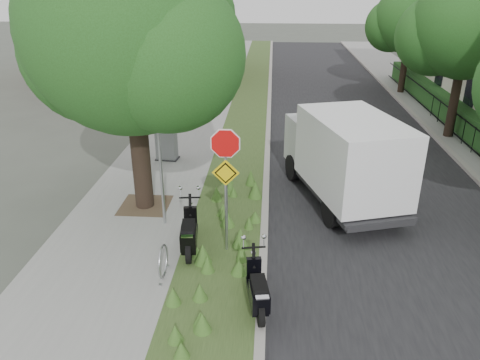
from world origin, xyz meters
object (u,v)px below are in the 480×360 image
object	(u,v)px
scooter_near	(189,237)
utility_cabinet	(167,146)
sign_assembly	(226,166)
scooter_far	(258,295)
box_truck	(345,154)

from	to	relation	value
scooter_near	utility_cabinet	distance (m)	6.43
scooter_near	utility_cabinet	size ratio (longest dim) A/B	1.69
scooter_near	utility_cabinet	world-z (taller)	utility_cabinet
sign_assembly	utility_cabinet	xyz separation A→B (m)	(-2.74, 5.98, -1.70)
scooter_far	box_truck	bearing A→B (deg)	66.54
sign_assembly	box_truck	bearing A→B (deg)	44.88
sign_assembly	scooter_far	world-z (taller)	sign_assembly
box_truck	utility_cabinet	size ratio (longest dim) A/B	5.15
sign_assembly	scooter_far	xyz separation A→B (m)	(0.83, -2.22, -1.82)
scooter_near	scooter_far	size ratio (longest dim) A/B	1.07
utility_cabinet	scooter_near	bearing A→B (deg)	-73.21
sign_assembly	box_truck	distance (m)	4.54
scooter_near	box_truck	bearing A→B (deg)	39.48
sign_assembly	scooter_near	world-z (taller)	sign_assembly
scooter_far	box_truck	world-z (taller)	box_truck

